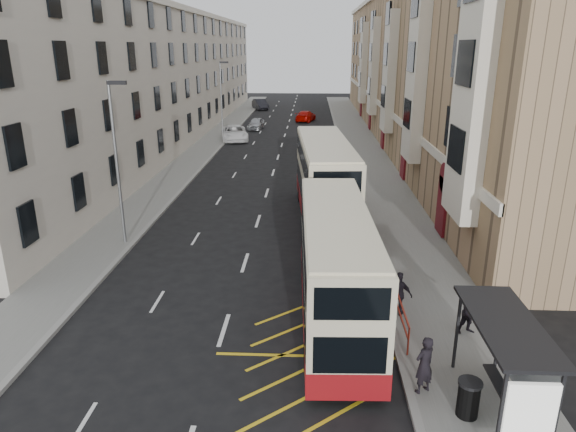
{
  "coord_description": "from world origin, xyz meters",
  "views": [
    {
      "loc": [
        3.05,
        -12.02,
        9.68
      ],
      "look_at": [
        2.07,
        9.1,
        2.64
      ],
      "focal_mm": 32.0,
      "sensor_mm": 36.0,
      "label": 1
    }
  ],
  "objects_px": {
    "litter_bin": "(468,398)",
    "car_red": "(306,116)",
    "bus_shelter": "(515,355)",
    "double_decker_front": "(336,266)",
    "car_dark": "(260,104)",
    "pedestrian_near": "(424,365)",
    "white_van": "(235,133)",
    "double_decker_rear": "(325,180)",
    "pedestrian_mid": "(470,313)",
    "pedestrian_far": "(399,294)",
    "street_lamp_far": "(222,97)",
    "street_lamp_near": "(117,155)",
    "car_silver": "(256,124)"
  },
  "relations": [
    {
      "from": "white_van",
      "to": "car_red",
      "type": "bearing_deg",
      "value": 51.69
    },
    {
      "from": "double_decker_front",
      "to": "litter_bin",
      "type": "height_order",
      "value": "double_decker_front"
    },
    {
      "from": "litter_bin",
      "to": "white_van",
      "type": "bearing_deg",
      "value": 106.37
    },
    {
      "from": "street_lamp_near",
      "to": "street_lamp_far",
      "type": "xyz_separation_m",
      "value": [
        0.0,
        30.0,
        0.0
      ]
    },
    {
      "from": "street_lamp_far",
      "to": "litter_bin",
      "type": "relative_size",
      "value": 7.45
    },
    {
      "from": "double_decker_front",
      "to": "pedestrian_mid",
      "type": "xyz_separation_m",
      "value": [
        4.62,
        -1.11,
        -1.17
      ]
    },
    {
      "from": "double_decker_front",
      "to": "bus_shelter",
      "type": "bearing_deg",
      "value": -53.28
    },
    {
      "from": "bus_shelter",
      "to": "car_dark",
      "type": "relative_size",
      "value": 0.87
    },
    {
      "from": "litter_bin",
      "to": "car_dark",
      "type": "relative_size",
      "value": 0.22
    },
    {
      "from": "litter_bin",
      "to": "car_red",
      "type": "bearing_deg",
      "value": 95.12
    },
    {
      "from": "double_decker_front",
      "to": "car_dark",
      "type": "relative_size",
      "value": 2.14
    },
    {
      "from": "double_decker_rear",
      "to": "white_van",
      "type": "xyz_separation_m",
      "value": [
        -9.02,
        25.86,
        -1.56
      ]
    },
    {
      "from": "litter_bin",
      "to": "car_dark",
      "type": "distance_m",
      "value": 71.94
    },
    {
      "from": "pedestrian_far",
      "to": "car_dark",
      "type": "xyz_separation_m",
      "value": [
        -11.55,
        65.36,
        -0.19
      ]
    },
    {
      "from": "pedestrian_mid",
      "to": "car_silver",
      "type": "xyz_separation_m",
      "value": [
        -12.32,
        46.22,
        -0.24
      ]
    },
    {
      "from": "pedestrian_far",
      "to": "car_dark",
      "type": "height_order",
      "value": "pedestrian_far"
    },
    {
      "from": "bus_shelter",
      "to": "pedestrian_mid",
      "type": "bearing_deg",
      "value": 86.53
    },
    {
      "from": "double_decker_front",
      "to": "white_van",
      "type": "xyz_separation_m",
      "value": [
        -9.19,
        37.38,
        -1.31
      ]
    },
    {
      "from": "car_dark",
      "to": "car_red",
      "type": "height_order",
      "value": "car_dark"
    },
    {
      "from": "street_lamp_far",
      "to": "double_decker_rear",
      "type": "height_order",
      "value": "street_lamp_far"
    },
    {
      "from": "double_decker_front",
      "to": "litter_bin",
      "type": "relative_size",
      "value": 9.69
    },
    {
      "from": "double_decker_rear",
      "to": "white_van",
      "type": "relative_size",
      "value": 2.07
    },
    {
      "from": "bus_shelter",
      "to": "street_lamp_far",
      "type": "relative_size",
      "value": 0.53
    },
    {
      "from": "pedestrian_mid",
      "to": "car_red",
      "type": "xyz_separation_m",
      "value": [
        -6.42,
        53.4,
        -0.23
      ]
    },
    {
      "from": "street_lamp_far",
      "to": "double_decker_front",
      "type": "distance_m",
      "value": 38.44
    },
    {
      "from": "car_dark",
      "to": "car_silver",
      "type": "bearing_deg",
      "value": -105.62
    },
    {
      "from": "street_lamp_far",
      "to": "pedestrian_far",
      "type": "distance_m",
      "value": 39.13
    },
    {
      "from": "double_decker_front",
      "to": "pedestrian_near",
      "type": "bearing_deg",
      "value": -63.69
    },
    {
      "from": "pedestrian_near",
      "to": "car_red",
      "type": "distance_m",
      "value": 56.85
    },
    {
      "from": "double_decker_rear",
      "to": "car_silver",
      "type": "height_order",
      "value": "double_decker_rear"
    },
    {
      "from": "street_lamp_far",
      "to": "car_silver",
      "type": "distance_m",
      "value": 9.46
    },
    {
      "from": "bus_shelter",
      "to": "double_decker_front",
      "type": "height_order",
      "value": "double_decker_front"
    },
    {
      "from": "double_decker_rear",
      "to": "litter_bin",
      "type": "relative_size",
      "value": 10.92
    },
    {
      "from": "double_decker_front",
      "to": "white_van",
      "type": "height_order",
      "value": "double_decker_front"
    },
    {
      "from": "double_decker_rear",
      "to": "pedestrian_mid",
      "type": "height_order",
      "value": "double_decker_rear"
    },
    {
      "from": "double_decker_front",
      "to": "double_decker_rear",
      "type": "relative_size",
      "value": 0.89
    },
    {
      "from": "street_lamp_near",
      "to": "white_van",
      "type": "xyz_separation_m",
      "value": [
        1.15,
        30.44,
        -3.85
      ]
    },
    {
      "from": "litter_bin",
      "to": "pedestrian_mid",
      "type": "relative_size",
      "value": 0.69
    },
    {
      "from": "pedestrian_near",
      "to": "car_red",
      "type": "bearing_deg",
      "value": -118.18
    },
    {
      "from": "white_van",
      "to": "car_dark",
      "type": "bearing_deg",
      "value": 78.04
    },
    {
      "from": "street_lamp_near",
      "to": "double_decker_front",
      "type": "xyz_separation_m",
      "value": [
        10.34,
        -6.94,
        -2.54
      ]
    },
    {
      "from": "double_decker_front",
      "to": "street_lamp_near",
      "type": "bearing_deg",
      "value": 144.27
    },
    {
      "from": "pedestrian_near",
      "to": "car_silver",
      "type": "height_order",
      "value": "pedestrian_near"
    },
    {
      "from": "pedestrian_far",
      "to": "car_silver",
      "type": "relative_size",
      "value": 0.42
    },
    {
      "from": "white_van",
      "to": "car_red",
      "type": "relative_size",
      "value": 1.17
    },
    {
      "from": "street_lamp_near",
      "to": "car_silver",
      "type": "xyz_separation_m",
      "value": [
        2.63,
        38.18,
        -3.95
      ]
    },
    {
      "from": "street_lamp_far",
      "to": "pedestrian_mid",
      "type": "bearing_deg",
      "value": -68.54
    },
    {
      "from": "car_red",
      "to": "street_lamp_far",
      "type": "bearing_deg",
      "value": 73.81
    },
    {
      "from": "street_lamp_near",
      "to": "pedestrian_far",
      "type": "xyz_separation_m",
      "value": [
        12.7,
        -6.83,
        -3.64
      ]
    },
    {
      "from": "bus_shelter",
      "to": "car_silver",
      "type": "height_order",
      "value": "bus_shelter"
    }
  ]
}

